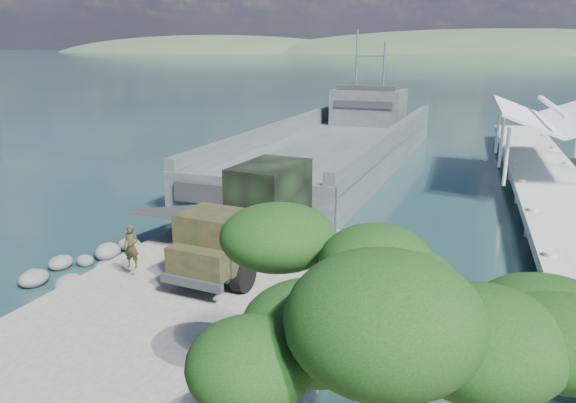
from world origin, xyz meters
The scene contains 9 objects.
ground centered at (0.00, 0.00, 0.00)m, with size 1400.00×1400.00×0.00m, color #173938.
boat_ramp centered at (0.00, -1.00, 0.25)m, with size 10.00×18.00×0.50m, color slate.
shoreline_rocks centered at (-6.20, 0.50, 0.00)m, with size 3.20×5.60×0.90m, color #5B5B59, non-canonical shape.
distant_headlands centered at (50.00, 560.00, 0.00)m, with size 1000.00×240.00×48.00m, color #3D5837, non-canonical shape.
pier centered at (13.00, 18.77, 1.60)m, with size 6.40×44.00×6.10m.
landing_craft centered at (-0.92, 22.83, 0.88)m, with size 11.41×36.72×10.76m.
military_truck centered at (0.53, 2.24, 2.29)m, with size 3.46×8.01×3.60m.
soldier centered at (-3.07, -0.71, 1.30)m, with size 0.58×0.38×1.60m, color black.
overhang_tree centered at (6.98, -8.87, 4.78)m, with size 6.57×6.05×5.96m.
Camera 1 is at (7.94, -17.16, 8.71)m, focal length 35.00 mm.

